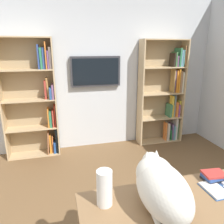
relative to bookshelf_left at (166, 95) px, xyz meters
name	(u,v)px	position (x,y,z in m)	size (l,w,h in m)	color
wall_back	(98,75)	(1.32, -0.17, 0.40)	(4.52, 0.06, 2.70)	silver
bookshelf_left	(166,95)	(0.00, 0.00, 0.00)	(0.88, 0.28, 1.98)	tan
bookshelf_right	(36,100)	(2.42, 0.00, 0.04)	(0.86, 0.28, 1.99)	tan
wall_mounted_tv	(96,71)	(1.37, -0.08, 0.47)	(0.89, 0.07, 0.53)	#333338
desk	(181,217)	(1.25, 2.61, -0.31)	(1.46, 0.57, 0.76)	olive
cat	(160,185)	(1.44, 2.61, -0.01)	(0.31, 0.70, 0.36)	silver
open_binder	(224,188)	(0.85, 2.55, -0.18)	(0.33, 0.23, 0.02)	#335999
paper_towel_roll	(104,188)	(1.80, 2.48, -0.06)	(0.11, 0.11, 0.26)	white
desk_book_stack	(213,176)	(0.86, 2.43, -0.15)	(0.19, 0.15, 0.07)	black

